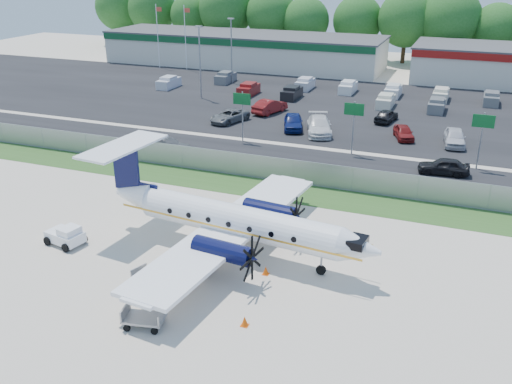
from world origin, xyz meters
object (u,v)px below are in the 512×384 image
(baggage_cart_far, at_px, (149,280))
(aircraft, at_px, (233,220))
(baggage_cart_near, at_px, (144,318))
(pushback_tug, at_px, (66,236))

(baggage_cart_far, bearing_deg, aircraft, 63.05)
(baggage_cart_near, xyz_separation_m, baggage_cart_far, (-1.66, 3.23, -0.04))
(pushback_tug, bearing_deg, aircraft, 15.48)
(aircraft, height_order, pushback_tug, aircraft)
(aircraft, bearing_deg, baggage_cart_near, -97.30)
(baggage_cart_far, bearing_deg, baggage_cart_near, -62.83)
(pushback_tug, distance_m, baggage_cart_far, 8.05)
(aircraft, xyz_separation_m, baggage_cart_near, (-1.11, -8.67, -1.75))
(aircraft, height_order, baggage_cart_near, aircraft)
(baggage_cart_near, bearing_deg, aircraft, 82.70)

